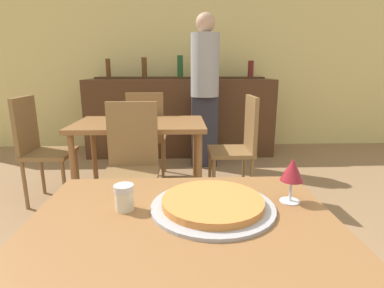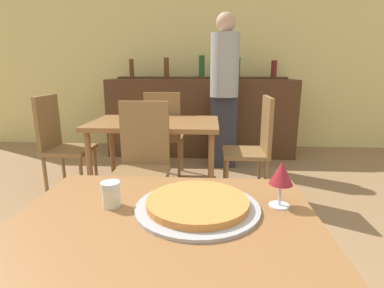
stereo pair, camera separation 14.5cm
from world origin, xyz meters
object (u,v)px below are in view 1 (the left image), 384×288
Objects in this scene: chair_far_side_front at (132,159)px; cheese_shaker at (124,197)px; chair_far_side_left at (39,143)px; person_standing at (205,86)px; chair_far_side_back at (147,131)px; wine_glass at (292,171)px; pizza_tray at (213,204)px; chair_far_side_right at (240,142)px.

chair_far_side_front is 1.26m from cheese_shaker.
person_standing reaches higher than chair_far_side_left.
chair_far_side_left reaches higher than cheese_shaker.
chair_far_side_back is 1.00× the size of chair_far_side_left.
cheese_shaker is 0.58m from wine_glass.
pizza_tray is (0.47, -1.23, 0.21)m from chair_far_side_front.
chair_far_side_back and chair_far_side_left have the same top height.
chair_far_side_left is 2.40m from wine_glass.
chair_far_side_right is 1.91m from cheese_shaker.
person_standing is (0.67, 1.54, 0.45)m from chair_far_side_front.
wine_glass is at bearing 108.48° from chair_far_side_back.
chair_far_side_left is 2.34× the size of pizza_tray.
cheese_shaker reaches higher than pizza_tray.
chair_far_side_front is 1.00× the size of chair_far_side_left.
cheese_shaker is at bearing -100.04° from person_standing.
chair_far_side_back is at bearing 101.65° from pizza_tray.
chair_far_side_front is 0.53× the size of person_standing.
person_standing reaches higher than pizza_tray.
chair_far_side_back is at bearing 90.00° from chair_far_side_front.
chair_far_side_front is at bearing 110.94° from pizza_tray.
wine_glass is at bearing 3.85° from cheese_shaker.
person_standing is at bearing -166.33° from chair_far_side_right.
chair_far_side_front and chair_far_side_left have the same top height.
chair_far_side_front reaches higher than cheese_shaker.
chair_far_side_left reaches higher than wine_glass.
pizza_tray is at bearing -141.71° from chair_far_side_left.
pizza_tray is 2.78m from person_standing.
wine_glass is (0.75, -1.18, 0.31)m from chair_far_side_front.
person_standing is at bearing -57.22° from chair_far_side_left.
chair_far_side_right is 0.53× the size of person_standing.
chair_far_side_left is at bearing 29.90° from chair_far_side_back.
wine_glass is (0.08, -2.72, -0.14)m from person_standing.
wine_glass is (-0.17, -1.71, 0.31)m from chair_far_side_right.
chair_far_side_front and chair_far_side_right have the same top height.
chair_far_side_back reaches higher than pizza_tray.
chair_far_side_left is at bearing 150.10° from chair_far_side_front.
chair_far_side_back reaches higher than wine_glass.
chair_far_side_front is at bearing 122.24° from wine_glass.
chair_far_side_right is 1.82m from pizza_tray.
cheese_shaker is (0.18, -1.22, 0.24)m from chair_far_side_front.
chair_far_side_right reaches higher than cheese_shaker.
chair_far_side_right is at bearing 75.76° from pizza_tray.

